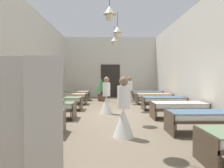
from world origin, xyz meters
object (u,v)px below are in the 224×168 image
Objects in this scene: bed_left_row_4 at (69,96)px; bed_right_row_4 at (154,96)px; patient_seated_primary at (57,94)px; nurse_mid_aisle at (106,100)px; bed_right_row_3 at (164,100)px; privacy_screen at (8,130)px; nurse_near_aisle at (123,115)px; bed_left_row_5 at (74,93)px; potted_plant at (101,87)px; bed_right_row_1 at (205,117)px; bed_right_row_2 at (179,106)px; bed_left_row_1 at (25,117)px; bed_right_row_5 at (147,93)px; bed_left_row_3 at (60,100)px; bed_left_row_2 at (48,106)px; nurse_far_aisle at (130,93)px.

bed_left_row_4 and bed_right_row_4 have the same top height.
nurse_mid_aisle is at bearing 32.69° from patient_seated_primary.
bed_right_row_3 is 4.71m from patient_seated_primary.
nurse_mid_aisle is at bearing -161.11° from bed_right_row_3.
nurse_near_aisle is at bearing 61.37° from privacy_screen.
potted_plant is at bearing -10.32° from bed_left_row_5.
patient_seated_primary is (-4.26, 1.83, 0.43)m from bed_right_row_1.
bed_right_row_2 and bed_left_row_4 have the same top height.
bed_left_row_4 is 6.46m from nurse_near_aisle.
bed_left_row_4 is (-4.61, 5.70, 0.00)m from bed_right_row_1.
bed_left_row_1 and bed_right_row_5 have the same top height.
bed_left_row_3 is at bearing 180.00° from bed_right_row_3.
nurse_mid_aisle is 0.87× the size of privacy_screen.
bed_left_row_2 is 1.00× the size of bed_left_row_3.
bed_right_row_1 and bed_right_row_2 have the same top height.
bed_left_row_5 is 3.54m from nurse_far_aisle.
bed_right_row_1 is at bearing 103.09° from nurse_far_aisle.
bed_left_row_4 is 3.91m from patient_seated_primary.
bed_left_row_1 and bed_right_row_1 have the same top height.
bed_right_row_1 and bed_left_row_4 have the same top height.
patient_seated_primary is at bearing -155.22° from bed_right_row_3.
bed_right_row_1 is 1.90m from bed_right_row_2.
nurse_near_aisle is at bearing -109.64° from bed_right_row_4.
bed_left_row_3 is at bearing -90.00° from bed_left_row_5.
bed_left_row_1 is 1.00× the size of bed_right_row_1.
bed_right_row_2 is at bearing 0.00° from bed_left_row_2.
nurse_far_aisle is (1.35, 3.69, 0.00)m from nurse_mid_aisle.
bed_left_row_1 is at bearing -157.59° from bed_right_row_2.
bed_right_row_1 and bed_right_row_4 have the same top height.
potted_plant is (-1.69, 0.68, 0.34)m from nurse_far_aisle.
patient_seated_primary is 0.57× the size of potted_plant.
bed_right_row_3 is at bearing -90.00° from bed_right_row_5.
nurse_near_aisle is 7.61m from potted_plant.
bed_left_row_5 is at bearing -13.51° from nurse_far_aisle.
bed_left_row_1 is 3.57m from nurse_mid_aisle.
bed_left_row_2 is at bearing 90.00° from bed_left_row_1.
bed_left_row_5 is (0.00, 1.90, 0.00)m from bed_left_row_4.
nurse_mid_aisle and nurse_far_aisle have the same top height.
bed_left_row_4 is at bearing -90.00° from bed_left_row_5.
bed_left_row_1 is 7.60m from bed_left_row_5.
bed_right_row_3 is 5.97m from bed_left_row_5.
patient_seated_primary is 0.47× the size of privacy_screen.
privacy_screen is at bearing -118.97° from bed_right_row_3.
bed_left_row_1 and bed_left_row_4 have the same top height.
nurse_near_aisle is 3.01m from patient_seated_primary.
bed_left_row_2 is 5.81m from nurse_far_aisle.
nurse_mid_aisle reaches higher than bed_left_row_3.
bed_right_row_2 is 1.28× the size of nurse_far_aisle.
bed_left_row_4 is at bearing 90.00° from bed_left_row_3.
bed_left_row_5 is 1.34× the size of potted_plant.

